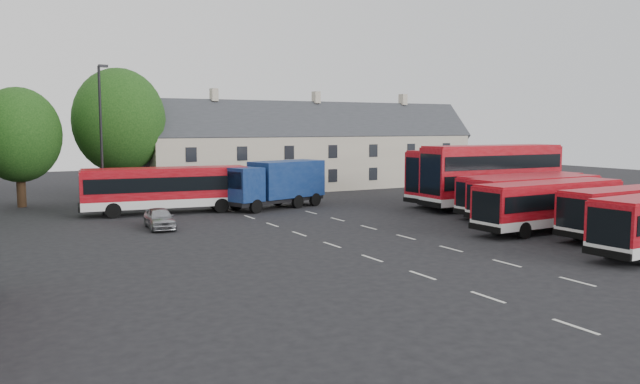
# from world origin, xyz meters

# --- Properties ---
(ground) EXTENTS (140.00, 140.00, 0.00)m
(ground) POSITION_xyz_m (0.00, 0.00, 0.00)
(ground) COLOR black
(ground) RESTS_ON ground
(lane_markings) EXTENTS (5.15, 33.80, 0.01)m
(lane_markings) POSITION_xyz_m (2.50, 2.00, 0.01)
(lane_markings) COLOR beige
(lane_markings) RESTS_ON ground
(terrace_houses) EXTENTS (35.70, 7.13, 10.06)m
(terrace_houses) POSITION_xyz_m (14.00, 30.00, 3.86)
(terrace_houses) COLOR beige
(terrace_houses) RESTS_ON ground
(bus_row_b) EXTENTS (10.44, 2.64, 2.94)m
(bus_row_b) POSITION_xyz_m (16.52, -4.31, 1.77)
(bus_row_b) COLOR silver
(bus_row_b) RESTS_ON ground
(bus_row_c) EXTENTS (10.96, 2.88, 3.08)m
(bus_row_c) POSITION_xyz_m (14.07, -0.47, 1.85)
(bus_row_c) COLOR silver
(bus_row_c) RESTS_ON ground
(bus_row_d) EXTENTS (10.68, 2.65, 3.01)m
(bus_row_d) POSITION_xyz_m (16.86, 3.19, 1.81)
(bus_row_d) COLOR silver
(bus_row_d) RESTS_ON ground
(bus_row_e) EXTENTS (10.71, 2.76, 3.01)m
(bus_row_e) POSITION_xyz_m (17.60, 5.17, 1.81)
(bus_row_e) COLOR silver
(bus_row_e) RESTS_ON ground
(bus_dd_south) EXTENTS (12.25, 3.05, 5.00)m
(bus_dd_south) POSITION_xyz_m (18.64, 9.22, 2.85)
(bus_dd_south) COLOR silver
(bus_dd_south) RESTS_ON ground
(bus_dd_north) EXTENTS (11.29, 3.49, 4.56)m
(bus_dd_north) POSITION_xyz_m (18.71, 12.44, 2.60)
(bus_dd_north) COLOR silver
(bus_dd_north) RESTS_ON ground
(bus_north) EXTENTS (12.35, 4.22, 3.42)m
(bus_north) POSITION_xyz_m (-4.68, 18.79, 2.06)
(bus_north) COLOR silver
(bus_north) RESTS_ON ground
(box_truck) EXTENTS (8.89, 4.96, 3.71)m
(box_truck) POSITION_xyz_m (3.81, 17.59, 2.09)
(box_truck) COLOR black
(box_truck) RESTS_ON ground
(silver_car) EXTENTS (1.89, 4.08, 1.35)m
(silver_car) POSITION_xyz_m (-6.93, 11.96, 0.68)
(silver_car) COLOR #9A9CA1
(silver_car) RESTS_ON ground
(lamppost) EXTENTS (0.76, 0.37, 10.92)m
(lamppost) POSITION_xyz_m (-8.92, 20.31, 5.83)
(lamppost) COLOR black
(lamppost) RESTS_ON ground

